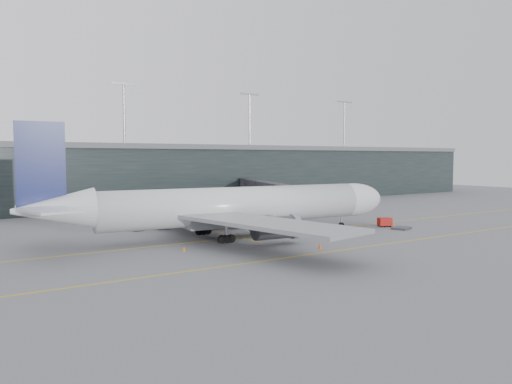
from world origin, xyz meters
TOP-DOWN VIEW (x-y plane):
  - ground at (0.00, 0.00)m, footprint 320.00×320.00m
  - taxiline_a at (0.00, -4.00)m, footprint 160.00×0.25m
  - taxiline_b at (0.00, -20.00)m, footprint 160.00×0.25m
  - taxiline_lead_main at (5.00, 20.00)m, footprint 0.25×60.00m
  - terminal at (-0.00, 58.00)m, footprint 240.00×36.00m
  - main_aircraft at (4.43, -3.13)m, footprint 58.98×55.18m
  - jet_bridge at (27.01, 23.36)m, footprint 15.86×44.66m
  - gse_cart at (32.17, -7.83)m, footprint 2.64×2.19m
  - baggage_dolly at (32.24, -11.45)m, footprint 3.74×3.36m
  - uld_a at (-5.62, 10.82)m, footprint 2.08×1.80m
  - uld_b at (-1.87, 10.91)m, footprint 2.03×1.65m
  - uld_c at (-1.53, 10.14)m, footprint 2.08×1.79m
  - cone_nose at (34.51, -7.72)m, footprint 0.39×0.39m
  - cone_wing_stbd at (8.98, -17.67)m, footprint 0.49×0.49m
  - cone_wing_port at (9.83, 11.75)m, footprint 0.42×0.42m
  - cone_tail at (-6.85, -9.57)m, footprint 0.40×0.40m

SIDE VIEW (x-z plane):
  - ground at x=0.00m, z-range 0.00..0.00m
  - taxiline_a at x=0.00m, z-range 0.00..0.02m
  - taxiline_b at x=0.00m, z-range 0.00..0.02m
  - taxiline_lead_main at x=5.00m, z-range 0.00..0.02m
  - baggage_dolly at x=32.24m, z-range 0.03..0.34m
  - cone_nose at x=34.51m, z-range 0.00..0.62m
  - cone_tail at x=-6.85m, z-range 0.00..0.64m
  - cone_wing_port at x=9.83m, z-range 0.00..0.67m
  - cone_wing_stbd at x=8.98m, z-range 0.00..0.78m
  - gse_cart at x=32.17m, z-range 0.09..1.63m
  - uld_a at x=-5.62m, z-range 0.04..1.69m
  - uld_c at x=-1.53m, z-range 0.04..1.71m
  - uld_b at x=-1.87m, z-range 0.05..1.83m
  - main_aircraft at x=4.43m, z-range -3.63..12.90m
  - jet_bridge at x=27.01m, z-range 1.68..8.45m
  - terminal at x=0.00m, z-range -6.88..22.12m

